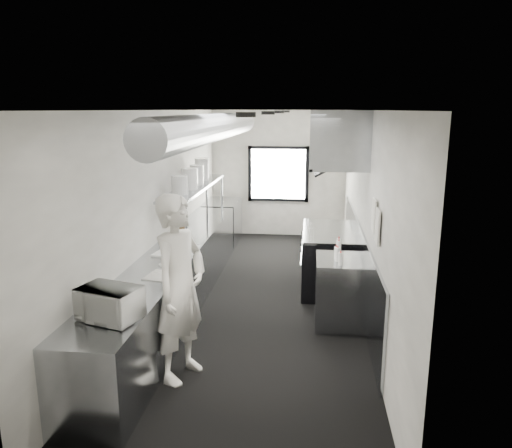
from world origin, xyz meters
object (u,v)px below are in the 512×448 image
(knife_block, at_px, (179,227))
(squeeze_bottle_d, at_px, (339,248))
(cutting_board, at_px, (176,251))
(deli_tub_b, at_px, (101,305))
(squeeze_bottle_a, at_px, (340,259))
(plate_stack_c, at_px, (197,175))
(range, at_px, (328,259))
(line_cook, at_px, (180,288))
(pass_shelf, at_px, (195,188))
(squeeze_bottle_e, at_px, (339,245))
(exhaust_hood, at_px, (336,138))
(microwave, at_px, (109,303))
(plate_stack_a, at_px, (180,185))
(prep_counter, at_px, (176,280))
(deli_tub_a, at_px, (95,307))
(small_plate, at_px, (167,264))
(squeeze_bottle_c, at_px, (336,253))
(far_work_table, at_px, (222,222))
(plate_stack_b, at_px, (190,179))
(squeeze_bottle_b, at_px, (338,254))
(bottle_station, at_px, (340,291))
(plate_stack_d, at_px, (202,169))

(knife_block, bearing_deg, squeeze_bottle_d, -7.19)
(cutting_board, bearing_deg, squeeze_bottle_d, 1.62)
(deli_tub_b, distance_m, squeeze_bottle_a, 2.92)
(deli_tub_b, height_order, plate_stack_c, plate_stack_c)
(range, bearing_deg, line_cook, -119.13)
(pass_shelf, distance_m, squeeze_bottle_e, 2.74)
(exhaust_hood, bearing_deg, microwave, -121.89)
(exhaust_hood, bearing_deg, plate_stack_a, -166.40)
(prep_counter, relative_size, deli_tub_a, 41.24)
(microwave, bearing_deg, plate_stack_a, 108.30)
(plate_stack_c, bearing_deg, knife_block, -100.83)
(prep_counter, height_order, pass_shelf, pass_shelf)
(small_plate, xyz_separation_m, squeeze_bottle_c, (2.13, 0.49, 0.07))
(far_work_table, relative_size, squeeze_bottle_e, 6.45)
(exhaust_hood, distance_m, line_cook, 3.67)
(exhaust_hood, relative_size, plate_stack_c, 6.60)
(squeeze_bottle_a, relative_size, squeeze_bottle_d, 0.83)
(prep_counter, xyz_separation_m, plate_stack_b, (-0.04, 1.13, 1.29))
(exhaust_hood, height_order, deli_tub_b, exhaust_hood)
(squeeze_bottle_c, bearing_deg, microwave, -135.74)
(exhaust_hood, relative_size, prep_counter, 0.37)
(squeeze_bottle_c, relative_size, squeeze_bottle_e, 0.89)
(squeeze_bottle_b, height_order, squeeze_bottle_d, squeeze_bottle_d)
(deli_tub_a, distance_m, plate_stack_a, 2.95)
(bottle_station, xyz_separation_m, squeeze_bottle_b, (-0.06, -0.10, 0.54))
(deli_tub_b, height_order, knife_block, knife_block)
(squeeze_bottle_a, xyz_separation_m, squeeze_bottle_b, (-0.03, 0.17, 0.01))
(squeeze_bottle_c, bearing_deg, knife_block, 155.28)
(exhaust_hood, xyz_separation_m, squeeze_bottle_a, (0.02, -1.67, -1.41))
(far_work_table, height_order, plate_stack_c, plate_stack_c)
(plate_stack_d, xyz_separation_m, squeeze_bottle_c, (2.29, -2.37, -0.78))
(squeeze_bottle_b, xyz_separation_m, squeeze_bottle_c, (-0.01, 0.09, -0.01))
(deli_tub_b, distance_m, squeeze_bottle_d, 3.19)
(pass_shelf, xyz_separation_m, plate_stack_d, (-0.02, 0.65, 0.23))
(squeeze_bottle_a, bearing_deg, prep_counter, 168.23)
(deli_tub_a, distance_m, squeeze_bottle_d, 3.26)
(prep_counter, xyz_separation_m, small_plate, (0.10, -0.71, 0.46))
(microwave, distance_m, squeeze_bottle_d, 3.21)
(range, xyz_separation_m, bottle_station, (0.11, -1.40, -0.02))
(far_work_table, bearing_deg, squeeze_bottle_e, -57.31)
(exhaust_hood, bearing_deg, knife_block, -172.73)
(microwave, height_order, plate_stack_c, plate_stack_c)
(small_plate, bearing_deg, prep_counter, 97.87)
(plate_stack_c, bearing_deg, squeeze_bottle_c, -39.01)
(squeeze_bottle_e, bearing_deg, line_cook, -132.48)
(deli_tub_b, distance_m, squeeze_bottle_c, 3.05)
(range, distance_m, squeeze_bottle_e, 1.18)
(deli_tub_a, distance_m, plate_stack_b, 3.43)
(plate_stack_a, height_order, plate_stack_d, plate_stack_d)
(plate_stack_d, bearing_deg, squeeze_bottle_e, -40.55)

